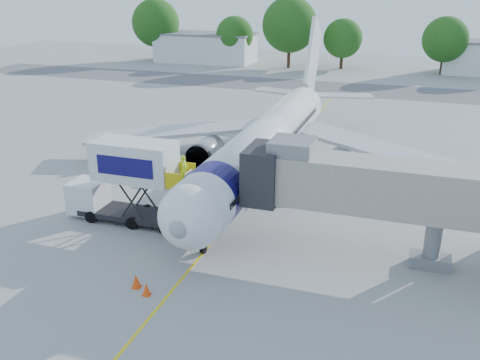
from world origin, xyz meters
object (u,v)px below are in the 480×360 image
(catering_hiloader, at_px, (127,182))
(aircraft, at_px, (268,141))
(jet_bridge, at_px, (353,185))
(ground_tug, at_px, (97,334))

(catering_hiloader, bearing_deg, aircraft, 60.63)
(jet_bridge, distance_m, ground_tug, 15.37)
(jet_bridge, relative_size, ground_tug, 3.65)
(aircraft, bearing_deg, catering_hiloader, -119.37)
(aircraft, distance_m, ground_tug, 23.15)
(catering_hiloader, relative_size, ground_tug, 2.23)
(catering_hiloader, bearing_deg, jet_bridge, 0.01)
(jet_bridge, bearing_deg, aircraft, 125.70)
(jet_bridge, xyz_separation_m, catering_hiloader, (-14.25, -0.00, -1.58))
(aircraft, height_order, catering_hiloader, aircraft)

